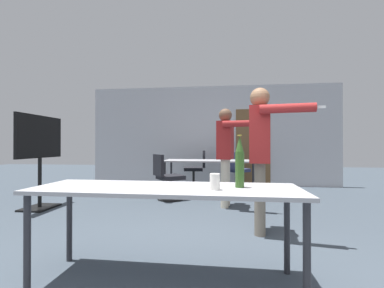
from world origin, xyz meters
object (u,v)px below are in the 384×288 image
(office_chair_mid_tucked, at_px, (236,172))
(office_chair_near_pushed, at_px, (167,179))
(drink_cup, at_px, (215,182))
(person_far_watching, at_px, (261,145))
(beer_bottle, at_px, (240,163))
(office_chair_far_left, at_px, (197,170))
(person_near_casual, at_px, (226,147))
(tv_screen, at_px, (40,151))

(office_chair_mid_tucked, xyz_separation_m, office_chair_near_pushed, (-1.42, -1.53, -0.01))
(drink_cup, bearing_deg, person_far_watching, 68.65)
(person_far_watching, height_order, office_chair_mid_tucked, person_far_watching)
(person_far_watching, xyz_separation_m, beer_bottle, (-0.34, -1.21, -0.14))
(office_chair_far_left, bearing_deg, person_far_watching, -165.28)
(office_chair_near_pushed, distance_m, drink_cup, 3.29)
(beer_bottle, bearing_deg, drink_cup, -144.20)
(person_near_casual, relative_size, office_chair_mid_tucked, 1.89)
(person_far_watching, distance_m, office_chair_far_left, 3.44)
(person_near_casual, distance_m, office_chair_mid_tucked, 2.06)
(person_near_casual, distance_m, person_far_watching, 1.39)
(person_near_casual, xyz_separation_m, office_chair_near_pushed, (-1.16, 0.42, -0.63))
(tv_screen, distance_m, beer_bottle, 3.82)
(drink_cup, bearing_deg, office_chair_near_pushed, 108.76)
(office_chair_near_pushed, bearing_deg, office_chair_far_left, 127.07)
(office_chair_mid_tucked, relative_size, office_chair_far_left, 0.96)
(beer_bottle, bearing_deg, office_chair_mid_tucked, 87.66)
(person_near_casual, xyz_separation_m, person_far_watching, (0.41, -1.33, 0.04))
(person_far_watching, distance_m, beer_bottle, 1.26)
(tv_screen, height_order, office_chair_near_pushed, tv_screen)
(office_chair_near_pushed, bearing_deg, tv_screen, -100.52)
(office_chair_far_left, relative_size, beer_bottle, 2.31)
(tv_screen, bearing_deg, drink_cup, -124.99)
(office_chair_mid_tucked, bearing_deg, person_far_watching, -44.53)
(office_chair_far_left, distance_m, drink_cup, 4.58)
(office_chair_mid_tucked, bearing_deg, office_chair_near_pushed, -90.12)
(beer_bottle, bearing_deg, office_chair_far_left, 100.31)
(person_far_watching, height_order, drink_cup, person_far_watching)
(person_near_casual, distance_m, office_chair_far_left, 2.07)
(person_near_casual, bearing_deg, tv_screen, -70.94)
(office_chair_mid_tucked, relative_size, drink_cup, 7.63)
(person_far_watching, bearing_deg, drink_cup, -12.86)
(person_near_casual, height_order, person_far_watching, person_far_watching)
(tv_screen, xyz_separation_m, office_chair_mid_tucked, (3.44, 2.48, -0.56))
(person_near_casual, bearing_deg, office_chair_near_pushed, -100.27)
(person_near_casual, bearing_deg, person_far_watching, 26.85)
(office_chair_far_left, bearing_deg, office_chair_near_pushed, 157.91)
(office_chair_far_left, height_order, beer_bottle, beer_bottle)
(office_chair_mid_tucked, bearing_deg, person_near_casual, -54.80)
(person_far_watching, xyz_separation_m, office_chair_mid_tucked, (-0.15, 3.28, -0.67))
(office_chair_mid_tucked, bearing_deg, office_chair_far_left, -131.25)
(person_near_casual, xyz_separation_m, office_chair_far_left, (-0.72, 1.85, -0.59))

